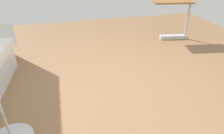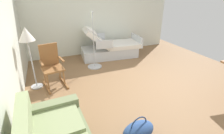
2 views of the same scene
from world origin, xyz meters
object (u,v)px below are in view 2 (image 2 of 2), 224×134
(duffel_bag, at_px, (138,131))
(rocking_chair, at_px, (52,66))
(floor_lamp, at_px, (27,39))
(hospital_bed, at_px, (110,48))
(iv_pole, at_px, (94,60))

(duffel_bag, bearing_deg, rocking_chair, 25.08)
(duffel_bag, bearing_deg, floor_lamp, 32.82)
(hospital_bed, distance_m, rocking_chair, 2.44)
(floor_lamp, xyz_separation_m, iv_pole, (0.62, -1.68, -0.98))
(hospital_bed, distance_m, floor_lamp, 2.93)
(hospital_bed, relative_size, floor_lamp, 1.44)
(hospital_bed, distance_m, duffel_bag, 3.77)
(hospital_bed, xyz_separation_m, iv_pole, (-0.68, 0.78, -0.07))
(duffel_bag, xyz_separation_m, iv_pole, (2.96, -0.17, 0.10))
(duffel_bag, bearing_deg, hospital_bed, -14.69)
(hospital_bed, height_order, floor_lamp, floor_lamp)
(floor_lamp, xyz_separation_m, duffel_bag, (-2.34, -1.51, -1.07))
(floor_lamp, bearing_deg, rocking_chair, -90.64)
(hospital_bed, relative_size, iv_pole, 1.26)
(floor_lamp, relative_size, iv_pole, 0.88)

